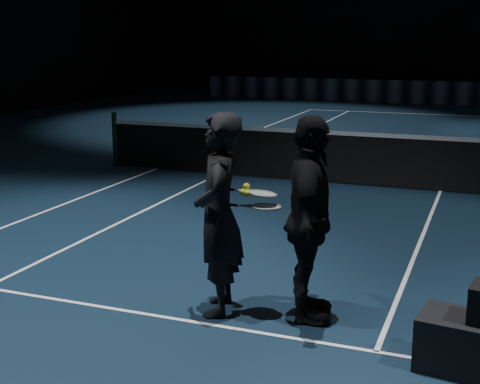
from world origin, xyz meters
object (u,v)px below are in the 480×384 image
object	(u,v)px
player_a	(219,215)
racket_upper	(262,194)
player_b	(309,220)
racket_lower	(266,207)
tennis_balls	(245,191)

from	to	relation	value
player_a	racket_upper	size ratio (longest dim) A/B	2.83
player_a	player_b	size ratio (longest dim) A/B	1.00
racket_lower	tennis_balls	distance (m)	0.24
racket_lower	racket_upper	world-z (taller)	racket_upper
racket_lower	tennis_balls	world-z (taller)	tennis_balls
tennis_balls	player_b	bearing A→B (deg)	8.08
player_b	racket_lower	world-z (taller)	player_b
tennis_balls	racket_lower	bearing A→B (deg)	7.09
player_b	racket_lower	xyz separation A→B (m)	(-0.40, -0.06, 0.10)
player_b	racket_upper	bearing A→B (deg)	80.15
racket_upper	tennis_balls	size ratio (longest dim) A/B	5.67
tennis_balls	racket_upper	bearing A→B (deg)	22.13
racket_upper	tennis_balls	bearing A→B (deg)	-170.43
racket_upper	player_b	bearing A→B (deg)	-9.08
player_a	player_b	xyz separation A→B (m)	(0.84, 0.13, 0.00)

